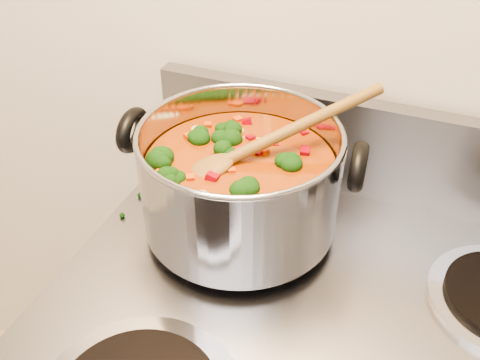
% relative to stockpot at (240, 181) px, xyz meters
% --- Properties ---
extents(stockpot, '(0.34, 0.28, 0.17)m').
position_rel_stockpot_xyz_m(stockpot, '(0.00, 0.00, 0.00)').
color(stockpot, '#A1A1A8').
rests_on(stockpot, electric_range).
extents(wooden_spoon, '(0.24, 0.22, 0.10)m').
position_rel_stockpot_xyz_m(wooden_spoon, '(0.01, 0.01, 0.05)').
color(wooden_spoon, brown).
rests_on(wooden_spoon, stockpot).
extents(cooktop_crumbs, '(0.35, 0.33, 0.01)m').
position_rel_stockpot_xyz_m(cooktop_crumbs, '(0.02, 0.05, -0.08)').
color(cooktop_crumbs, black).
rests_on(cooktop_crumbs, electric_range).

